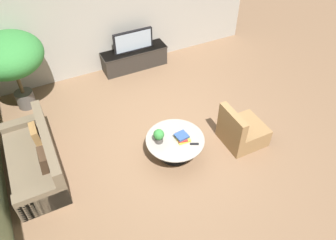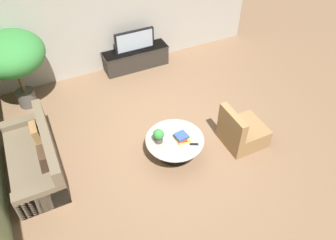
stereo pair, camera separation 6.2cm
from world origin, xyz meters
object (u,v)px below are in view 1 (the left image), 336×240
object	(u,v)px
television	(133,41)
potted_palm_tall	(9,56)
media_console	(134,58)
coffee_table	(175,144)
potted_plant_tabletop	(159,136)
armchair_wicker	(241,131)
couch_by_wall	(36,160)

from	to	relation	value
television	potted_palm_tall	world-z (taller)	potted_palm_tall
media_console	coffee_table	distance (m)	3.21
coffee_table	potted_plant_tabletop	bearing A→B (deg)	165.05
armchair_wicker	potted_plant_tabletop	distance (m)	1.72
couch_by_wall	potted_palm_tall	bearing A→B (deg)	177.32
potted_palm_tall	potted_plant_tabletop	distance (m)	3.51
potted_palm_tall	armchair_wicker	bearing A→B (deg)	-39.65
coffee_table	potted_palm_tall	size ratio (longest dim) A/B	0.63
media_console	armchair_wicker	xyz separation A→B (m)	(0.92, -3.44, 0.00)
couch_by_wall	media_console	bearing A→B (deg)	129.48
armchair_wicker	media_console	bearing A→B (deg)	14.88
coffee_table	couch_by_wall	xyz separation A→B (m)	(-2.46, 0.78, -0.02)
media_console	couch_by_wall	xyz separation A→B (m)	(-2.91, -2.39, 0.02)
coffee_table	potted_palm_tall	distance (m)	3.82
television	potted_palm_tall	bearing A→B (deg)	-172.82
couch_by_wall	potted_plant_tabletop	world-z (taller)	couch_by_wall
coffee_table	armchair_wicker	world-z (taller)	armchair_wicker
armchair_wicker	television	bearing A→B (deg)	14.89
television	coffee_table	distance (m)	3.24
couch_by_wall	coffee_table	bearing A→B (deg)	72.42
media_console	couch_by_wall	bearing A→B (deg)	-140.52
television	potted_plant_tabletop	size ratio (longest dim) A/B	3.52
armchair_wicker	potted_palm_tall	bearing A→B (deg)	50.35
media_console	potted_plant_tabletop	bearing A→B (deg)	-103.49
media_console	potted_palm_tall	world-z (taller)	potted_palm_tall
couch_by_wall	armchair_wicker	size ratio (longest dim) A/B	2.33
television	coffee_table	bearing A→B (deg)	-97.94
couch_by_wall	television	bearing A→B (deg)	129.46
armchair_wicker	couch_by_wall	bearing A→B (deg)	74.63
coffee_table	potted_palm_tall	xyz separation A→B (m)	(-2.37, 2.82, 1.01)
couch_by_wall	armchair_wicker	bearing A→B (deg)	74.63
television	couch_by_wall	xyz separation A→B (m)	(-2.91, -2.39, -0.49)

